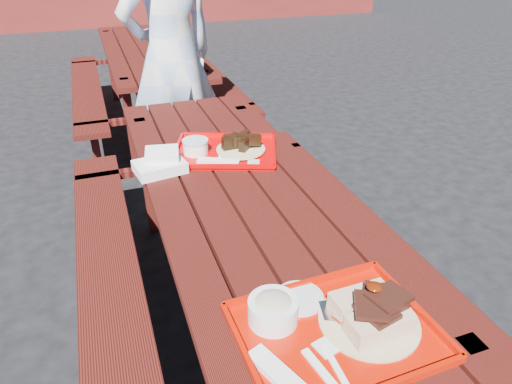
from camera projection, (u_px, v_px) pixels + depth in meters
ground at (246, 322)px, 2.24m from camera, size 60.00×60.00×0.00m
picnic_table_near at (244, 228)px, 1.96m from camera, size 1.41×2.40×0.75m
picnic_table_far at (149, 69)px, 4.25m from camera, size 1.41×2.40×0.75m
near_tray at (332, 320)px, 1.19m from camera, size 0.52×0.43×0.16m
far_tray at (223, 150)px, 2.15m from camera, size 0.57×0.51×0.08m
white_cloth at (160, 163)px, 2.00m from camera, size 0.23×0.19×0.09m
person at (171, 58)px, 2.99m from camera, size 0.81×0.68×1.90m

